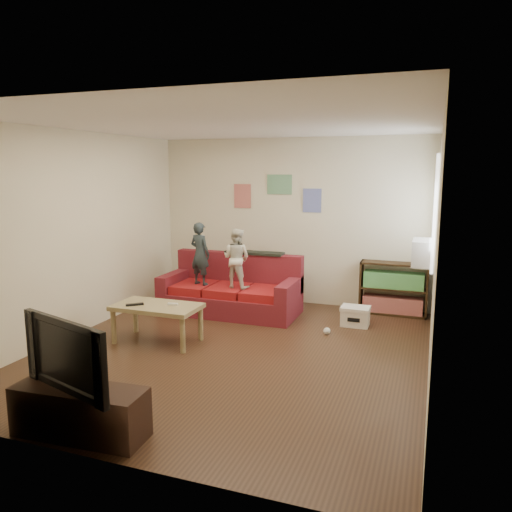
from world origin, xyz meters
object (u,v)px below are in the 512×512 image
(sofa, at_px, (232,292))
(file_box, at_px, (355,316))
(child_a, at_px, (200,254))
(television, at_px, (76,353))
(child_b, at_px, (236,258))
(tv_stand, at_px, (80,412))
(coffee_table, at_px, (157,310))
(bookshelf, at_px, (393,291))

(sofa, height_order, file_box, sofa)
(child_a, distance_m, television, 3.73)
(child_b, height_order, television, child_b)
(tv_stand, distance_m, television, 0.51)
(coffee_table, bearing_deg, child_b, 70.18)
(bookshelf, distance_m, tv_stand, 5.03)
(child_a, distance_m, coffee_table, 1.52)
(sofa, xyz_separation_m, file_box, (1.92, -0.06, -0.17))
(bookshelf, relative_size, file_box, 2.51)
(child_b, xyz_separation_m, television, (0.08, -3.66, -0.16))
(sofa, xyz_separation_m, bookshelf, (2.37, 0.72, 0.05))
(sofa, bearing_deg, child_b, -49.22)
(bookshelf, distance_m, file_box, 0.93)
(file_box, height_order, television, television)
(sofa, bearing_deg, file_box, -1.80)
(child_a, height_order, file_box, child_a)
(file_box, distance_m, tv_stand, 4.13)
(sofa, xyz_separation_m, tv_stand, (0.23, -3.83, -0.10))
(sofa, bearing_deg, coffee_table, -102.93)
(child_b, relative_size, tv_stand, 0.79)
(coffee_table, bearing_deg, child_a, 93.36)
(coffee_table, bearing_deg, tv_stand, -75.02)
(bookshelf, relative_size, television, 0.95)
(tv_stand, xyz_separation_m, television, (0.00, 0.00, 0.51))
(sofa, distance_m, bookshelf, 2.47)
(bookshelf, height_order, file_box, bookshelf)
(coffee_table, distance_m, file_box, 2.77)
(child_b, height_order, coffee_table, child_b)
(coffee_table, xyz_separation_m, tv_stand, (0.60, -2.23, -0.21))
(coffee_table, bearing_deg, file_box, 34.02)
(bookshelf, bearing_deg, child_b, -158.15)
(coffee_table, distance_m, tv_stand, 2.32)
(file_box, xyz_separation_m, television, (-1.69, -3.77, 0.59))
(sofa, distance_m, child_b, 0.62)
(child_b, distance_m, coffee_table, 1.59)
(bookshelf, distance_m, television, 5.04)
(bookshelf, height_order, television, television)
(file_box, bearing_deg, sofa, 178.20)
(television, bearing_deg, sofa, 110.92)
(sofa, distance_m, tv_stand, 3.84)
(child_a, bearing_deg, file_box, -161.42)
(file_box, bearing_deg, tv_stand, -114.12)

